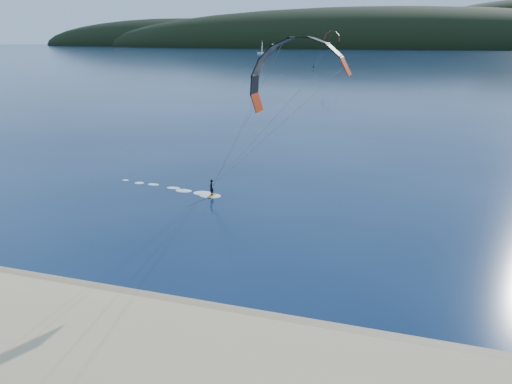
% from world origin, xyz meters
% --- Properties ---
extents(ground, '(1800.00, 1800.00, 0.00)m').
position_xyz_m(ground, '(0.00, 0.00, 0.00)').
color(ground, '#071633').
rests_on(ground, ground).
extents(wet_sand, '(220.00, 2.50, 0.10)m').
position_xyz_m(wet_sand, '(0.00, 4.50, 0.05)').
color(wet_sand, '#927F55').
rests_on(wet_sand, ground).
extents(headland, '(1200.00, 310.00, 140.00)m').
position_xyz_m(headland, '(0.63, 745.28, 0.00)').
color(headland, black).
rests_on(headland, ground).
extents(kitesurfer_near, '(23.29, 7.38, 14.14)m').
position_xyz_m(kitesurfer_near, '(3.87, 18.18, 9.63)').
color(kitesurfer_near, orange).
rests_on(kitesurfer_near, ground).
extents(kitesurfer_far, '(12.38, 7.03, 15.42)m').
position_xyz_m(kitesurfer_far, '(-21.34, 197.66, 12.67)').
color(kitesurfer_far, orange).
rests_on(kitesurfer_far, ground).
extents(sailboat, '(8.24, 5.18, 11.51)m').
position_xyz_m(sailboat, '(-114.26, 405.89, 0.85)').
color(sailboat, white).
rests_on(sailboat, ground).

